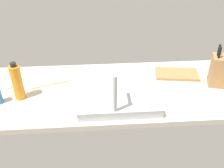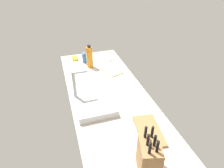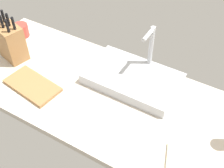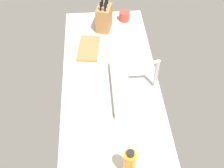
% 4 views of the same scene
% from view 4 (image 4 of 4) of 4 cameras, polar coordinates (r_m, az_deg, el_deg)
% --- Properties ---
extents(countertop_slab, '(1.83, 0.64, 0.04)m').
position_cam_4_polar(countertop_slab, '(1.82, -0.11, -1.99)').
color(countertop_slab, beige).
rests_on(countertop_slab, ground).
extents(sink_basin, '(0.47, 0.29, 0.05)m').
position_cam_4_polar(sink_basin, '(1.80, 4.51, -0.48)').
color(sink_basin, '#B7BABF').
rests_on(sink_basin, countertop_slab).
extents(faucet, '(0.06, 0.12, 0.28)m').
position_cam_4_polar(faucet, '(1.71, 8.71, 1.82)').
color(faucet, '#B7BABF').
rests_on(faucet, countertop_slab).
extents(knife_block, '(0.17, 0.14, 0.27)m').
position_cam_4_polar(knife_block, '(2.24, -1.62, 13.44)').
color(knife_block, '#9E7042').
rests_on(knife_block, countertop_slab).
extents(cutting_board, '(0.30, 0.19, 0.02)m').
position_cam_4_polar(cutting_board, '(2.11, -4.80, 7.36)').
color(cutting_board, '#9E7042').
rests_on(cutting_board, countertop_slab).
extents(water_bottle, '(0.06, 0.06, 0.24)m').
position_cam_4_polar(water_bottle, '(1.40, 3.58, -16.28)').
color(water_bottle, orange).
rests_on(water_bottle, countertop_slab).
extents(dish_towel, '(0.26, 0.20, 0.01)m').
position_cam_4_polar(dish_towel, '(1.56, -4.13, -13.65)').
color(dish_towel, beige).
rests_on(dish_towel, countertop_slab).
extents(coffee_mug, '(0.09, 0.09, 0.08)m').
position_cam_4_polar(coffee_mug, '(2.38, 2.54, 13.77)').
color(coffee_mug, '#B23D33').
rests_on(coffee_mug, countertop_slab).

